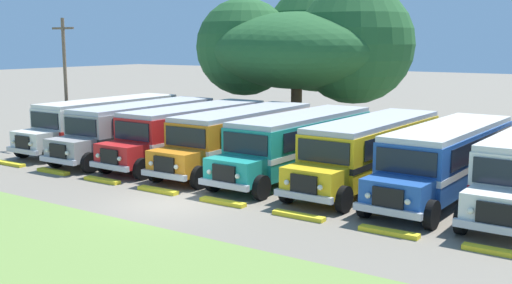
# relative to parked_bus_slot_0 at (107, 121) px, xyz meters

# --- Properties ---
(ground_plane) EXTENTS (220.00, 220.00, 0.00)m
(ground_plane) POSITION_rel_parked_bus_slot_0_xyz_m (11.71, -7.72, -1.58)
(ground_plane) COLOR slate
(parked_bus_slot_0) EXTENTS (2.71, 10.84, 2.82)m
(parked_bus_slot_0) POSITION_rel_parked_bus_slot_0_xyz_m (0.00, 0.00, 0.00)
(parked_bus_slot_0) COLOR silver
(parked_bus_slot_0) RESTS_ON ground_plane
(parked_bus_slot_1) EXTENTS (2.84, 10.86, 2.82)m
(parked_bus_slot_1) POSITION_rel_parked_bus_slot_0_xyz_m (3.52, -0.65, 0.00)
(parked_bus_slot_1) COLOR #9E9993
(parked_bus_slot_1) RESTS_ON ground_plane
(parked_bus_slot_2) EXTENTS (2.83, 10.86, 2.82)m
(parked_bus_slot_2) POSITION_rel_parked_bus_slot_0_xyz_m (6.78, -0.27, 0.00)
(parked_bus_slot_2) COLOR red
(parked_bus_slot_2) RESTS_ON ground_plane
(parked_bus_slot_3) EXTENTS (2.76, 10.85, 2.82)m
(parked_bus_slot_3) POSITION_rel_parked_bus_slot_0_xyz_m (9.89, -0.24, 0.00)
(parked_bus_slot_3) COLOR orange
(parked_bus_slot_3) RESTS_ON ground_plane
(parked_bus_slot_4) EXTENTS (2.90, 10.87, 2.82)m
(parked_bus_slot_4) POSITION_rel_parked_bus_slot_0_xyz_m (13.21, -0.24, 0.00)
(parked_bus_slot_4) COLOR teal
(parked_bus_slot_4) RESTS_ON ground_plane
(parked_bus_slot_5) EXTENTS (2.93, 10.87, 2.82)m
(parked_bus_slot_5) POSITION_rel_parked_bus_slot_0_xyz_m (16.71, -0.09, 0.00)
(parked_bus_slot_5) COLOR yellow
(parked_bus_slot_5) RESTS_ON ground_plane
(parked_bus_slot_6) EXTENTS (3.05, 10.89, 2.82)m
(parked_bus_slot_6) POSITION_rel_parked_bus_slot_0_xyz_m (20.05, -0.27, 0.00)
(parked_bus_slot_6) COLOR #23519E
(parked_bus_slot_6) RESTS_ON ground_plane
(curb_wheelstop_0) EXTENTS (2.00, 0.36, 0.15)m
(curb_wheelstop_0) POSITION_rel_parked_bus_slot_0_xyz_m (0.00, -6.49, -1.51)
(curb_wheelstop_0) COLOR yellow
(curb_wheelstop_0) RESTS_ON ground_plane
(curb_wheelstop_1) EXTENTS (2.00, 0.36, 0.15)m
(curb_wheelstop_1) POSITION_rel_parked_bus_slot_0_xyz_m (3.35, -6.49, -1.51)
(curb_wheelstop_1) COLOR yellow
(curb_wheelstop_1) RESTS_ON ground_plane
(curb_wheelstop_2) EXTENTS (2.00, 0.36, 0.15)m
(curb_wheelstop_2) POSITION_rel_parked_bus_slot_0_xyz_m (6.69, -6.49, -1.51)
(curb_wheelstop_2) COLOR yellow
(curb_wheelstop_2) RESTS_ON ground_plane
(curb_wheelstop_3) EXTENTS (2.00, 0.36, 0.15)m
(curb_wheelstop_3) POSITION_rel_parked_bus_slot_0_xyz_m (10.04, -6.49, -1.51)
(curb_wheelstop_3) COLOR yellow
(curb_wheelstop_3) RESTS_ON ground_plane
(curb_wheelstop_4) EXTENTS (2.00, 0.36, 0.15)m
(curb_wheelstop_4) POSITION_rel_parked_bus_slot_0_xyz_m (13.38, -6.49, -1.51)
(curb_wheelstop_4) COLOR yellow
(curb_wheelstop_4) RESTS_ON ground_plane
(curb_wheelstop_5) EXTENTS (2.00, 0.36, 0.15)m
(curb_wheelstop_5) POSITION_rel_parked_bus_slot_0_xyz_m (16.73, -6.49, -1.51)
(curb_wheelstop_5) COLOR yellow
(curb_wheelstop_5) RESTS_ON ground_plane
(curb_wheelstop_6) EXTENTS (2.00, 0.36, 0.15)m
(curb_wheelstop_6) POSITION_rel_parked_bus_slot_0_xyz_m (20.08, -6.49, -1.51)
(curb_wheelstop_6) COLOR yellow
(curb_wheelstop_6) RESTS_ON ground_plane
(curb_wheelstop_7) EXTENTS (2.00, 0.36, 0.15)m
(curb_wheelstop_7) POSITION_rel_parked_bus_slot_0_xyz_m (23.42, -6.49, -1.51)
(curb_wheelstop_7) COLOR yellow
(curb_wheelstop_7) RESTS_ON ground_plane
(broad_shade_tree) EXTENTS (13.97, 11.68, 10.00)m
(broad_shade_tree) POSITION_rel_parked_bus_slot_0_xyz_m (7.22, 11.18, 4.32)
(broad_shade_tree) COLOR brown
(broad_shade_tree) RESTS_ON ground_plane
(utility_pole) EXTENTS (1.80, 0.20, 7.54)m
(utility_pole) POSITION_rel_parked_bus_slot_0_xyz_m (-2.40, -0.89, 2.44)
(utility_pole) COLOR brown
(utility_pole) RESTS_ON ground_plane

